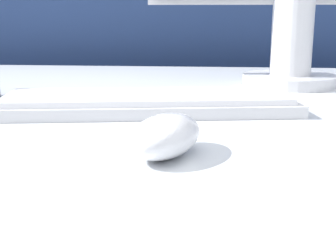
% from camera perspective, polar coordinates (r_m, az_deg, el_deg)
% --- Properties ---
extents(partition_panel, '(5.00, 0.03, 1.28)m').
position_cam_1_polar(partition_panel, '(1.33, 1.96, 3.95)').
color(partition_panel, navy).
rests_on(partition_panel, ground_plane).
extents(computer_mouse_near, '(0.09, 0.12, 0.04)m').
position_cam_1_polar(computer_mouse_near, '(0.44, -0.33, -1.20)').
color(computer_mouse_near, white).
rests_on(computer_mouse_near, desk).
extents(keyboard, '(0.42, 0.19, 0.02)m').
position_cam_1_polar(keyboard, '(0.64, -2.61, 2.86)').
color(keyboard, silver).
rests_on(keyboard, desk).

